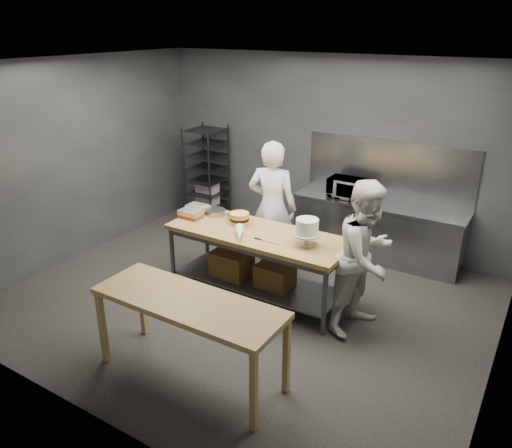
{
  "coord_description": "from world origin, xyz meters",
  "views": [
    {
      "loc": [
        3.15,
        -4.81,
        3.44
      ],
      "look_at": [
        0.06,
        0.18,
        1.05
      ],
      "focal_mm": 35.0,
      "sensor_mm": 36.0,
      "label": 1
    }
  ],
  "objects": [
    {
      "name": "ground",
      "position": [
        0.0,
        0.0,
        0.0
      ],
      "size": [
        6.0,
        6.0,
        0.0
      ],
      "primitive_type": "plane",
      "color": "black",
      "rests_on": "ground"
    },
    {
      "name": "back_wall",
      "position": [
        0.0,
        2.5,
        1.5
      ],
      "size": [
        6.0,
        0.04,
        3.0
      ],
      "primitive_type": "cube",
      "color": "#4C4F54",
      "rests_on": "ground"
    },
    {
      "name": "work_table",
      "position": [
        0.02,
        0.22,
        0.57
      ],
      "size": [
        2.4,
        0.9,
        0.92
      ],
      "color": "#9A6A3D",
      "rests_on": "ground"
    },
    {
      "name": "near_counter",
      "position": [
        0.34,
        -1.55,
        0.81
      ],
      "size": [
        2.0,
        0.7,
        0.9
      ],
      "color": "olive",
      "rests_on": "ground"
    },
    {
      "name": "back_counter",
      "position": [
        1.0,
        2.18,
        0.45
      ],
      "size": [
        2.6,
        0.6,
        0.9
      ],
      "color": "slate",
      "rests_on": "ground"
    },
    {
      "name": "splashback_panel",
      "position": [
        1.0,
        2.48,
        1.35
      ],
      "size": [
        2.6,
        0.02,
        0.9
      ],
      "primitive_type": "cube",
      "color": "slate",
      "rests_on": "back_counter"
    },
    {
      "name": "speed_rack",
      "position": [
        -2.18,
        2.1,
        0.86
      ],
      "size": [
        0.61,
        0.66,
        1.75
      ],
      "color": "black",
      "rests_on": "ground"
    },
    {
      "name": "chef_behind",
      "position": [
        -0.16,
        0.98,
        0.97
      ],
      "size": [
        0.79,
        0.61,
        1.95
      ],
      "primitive_type": "imported",
      "rotation": [
        0.0,
        0.0,
        3.36
      ],
      "color": "white",
      "rests_on": "ground"
    },
    {
      "name": "chef_right",
      "position": [
        1.51,
        0.25,
        0.92
      ],
      "size": [
        0.9,
        1.04,
        1.84
      ],
      "primitive_type": "imported",
      "rotation": [
        0.0,
        0.0,
        1.32
      ],
      "color": "silver",
      "rests_on": "ground"
    },
    {
      "name": "microwave",
      "position": [
        0.47,
        2.18,
        1.05
      ],
      "size": [
        0.54,
        0.37,
        0.3
      ],
      "primitive_type": "imported",
      "color": "black",
      "rests_on": "back_counter"
    },
    {
      "name": "frosted_cake_stand",
      "position": [
        0.78,
        0.18,
        1.14
      ],
      "size": [
        0.34,
        0.34,
        0.34
      ],
      "color": "#BEB398",
      "rests_on": "work_table"
    },
    {
      "name": "layer_cake",
      "position": [
        -0.29,
        0.33,
        1.0
      ],
      "size": [
        0.26,
        0.26,
        0.16
      ],
      "color": "#F5CC4E",
      "rests_on": "work_table"
    },
    {
      "name": "cake_pans",
      "position": [
        -0.58,
        0.46,
        0.96
      ],
      "size": [
        0.65,
        0.31,
        0.07
      ],
      "color": "gray",
      "rests_on": "work_table"
    },
    {
      "name": "piping_bag",
      "position": [
        -0.04,
        -0.05,
        0.98
      ],
      "size": [
        0.31,
        0.38,
        0.12
      ],
      "primitive_type": "cone",
      "rotation": [
        1.57,
        0.0,
        0.58
      ],
      "color": "white",
      "rests_on": "work_table"
    },
    {
      "name": "offset_spatula",
      "position": [
        0.27,
        0.03,
        0.93
      ],
      "size": [
        0.36,
        0.02,
        0.02
      ],
      "color": "slate",
      "rests_on": "work_table"
    },
    {
      "name": "pastry_clamshells",
      "position": [
        -1.01,
        0.28,
        0.98
      ],
      "size": [
        0.36,
        0.43,
        0.11
      ],
      "color": "brown",
      "rests_on": "work_table"
    }
  ]
}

